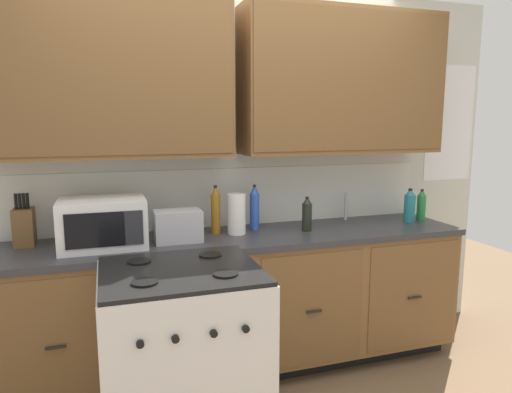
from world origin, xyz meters
The scene contains 14 objects.
ground_plane centered at (0.00, 0.00, 0.00)m, with size 8.00×8.00×0.00m, color brown.
wall_unit centered at (0.00, 0.50, 1.66)m, with size 4.12×0.40×2.53m.
counter_run centered at (0.00, 0.30, 0.47)m, with size 2.95×0.64×0.92m.
stove_range centered at (-0.49, -0.33, 0.47)m, with size 0.76×0.68×0.95m.
microwave centered at (-0.84, 0.29, 1.06)m, with size 0.48×0.37×0.28m.
toaster centered at (-0.41, 0.27, 1.01)m, with size 0.28×0.18×0.19m.
knife_block centered at (-1.27, 0.45, 1.03)m, with size 0.11×0.14×0.31m.
sink_faucet centered at (0.86, 0.51, 1.02)m, with size 0.02×0.02×0.20m, color #B2B5BA.
paper_towel_roll centered at (-0.02, 0.35, 1.05)m, with size 0.12×0.12×0.26m, color white.
bottle_dark centered at (0.44, 0.28, 1.03)m, with size 0.07×0.07×0.23m.
bottle_amber centered at (-0.15, 0.40, 1.07)m, with size 0.06×0.06×0.31m.
bottle_green centered at (1.37, 0.32, 1.03)m, with size 0.06×0.06×0.23m.
bottle_blue centered at (0.13, 0.43, 1.06)m, with size 0.06×0.06×0.30m.
bottle_teal centered at (1.25, 0.29, 1.04)m, with size 0.08×0.08×0.25m.
Camera 1 is at (-0.81, -2.46, 1.63)m, focal length 32.51 mm.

